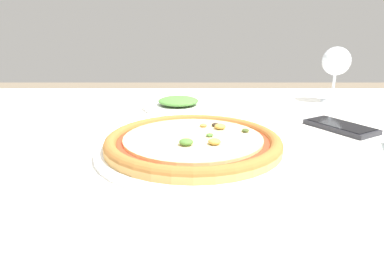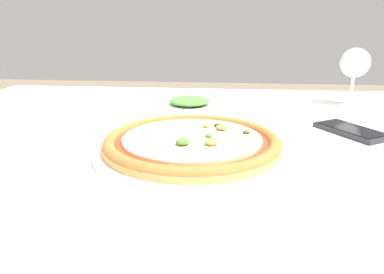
% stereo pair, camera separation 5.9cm
% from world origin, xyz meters
% --- Properties ---
extents(dining_table, '(1.41, 1.15, 0.73)m').
position_xyz_m(dining_table, '(0.00, 0.00, 0.65)').
color(dining_table, '#997047').
rests_on(dining_table, ground_plane).
extents(pizza_plate, '(0.34, 0.34, 0.04)m').
position_xyz_m(pizza_plate, '(-0.03, -0.04, 0.74)').
color(pizza_plate, white).
rests_on(pizza_plate, dining_table).
extents(wine_glass_far_left, '(0.08, 0.08, 0.15)m').
position_xyz_m(wine_glass_far_left, '(0.35, 0.38, 0.83)').
color(wine_glass_far_left, silver).
rests_on(wine_glass_far_left, dining_table).
extents(cell_phone, '(0.14, 0.16, 0.01)m').
position_xyz_m(cell_phone, '(0.28, 0.11, 0.73)').
color(cell_phone, '#232328').
rests_on(cell_phone, dining_table).
extents(side_plate, '(0.18, 0.18, 0.03)m').
position_xyz_m(side_plate, '(-0.07, 0.30, 0.74)').
color(side_plate, white).
rests_on(side_plate, dining_table).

